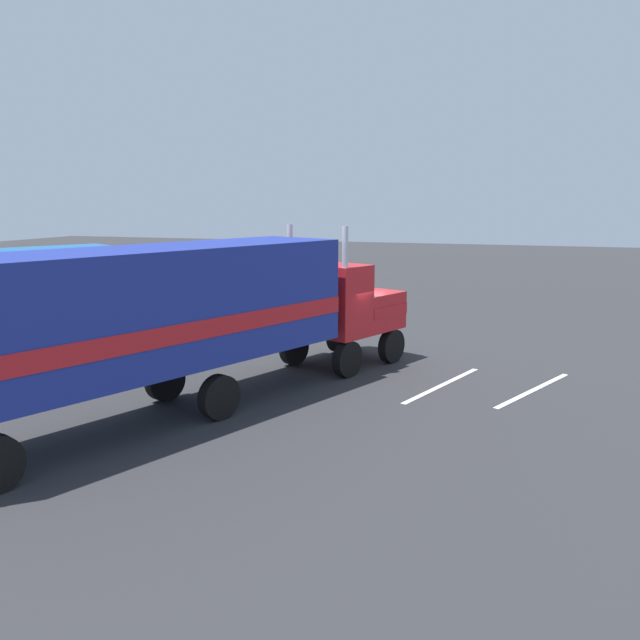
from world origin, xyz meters
The scene contains 5 objects.
ground_plane centered at (0.00, 0.00, 0.00)m, with size 120.00×120.00×0.00m, color #2D2D30.
lane_stripe_near centered at (-1.37, -3.50, 0.01)m, with size 4.40×0.16×0.01m, color silver.
lane_stripe_mid centered at (-1.05, -5.99, 0.01)m, with size 4.40×0.16×0.01m, color silver.
semi_truck centered at (-5.41, 2.24, 2.52)m, with size 14.00×7.85×4.50m.
person_bystander centered at (-3.17, 4.76, 0.89)m, with size 0.46×0.46×1.63m.
Camera 1 is at (-19.01, -5.64, 5.21)m, focal length 35.38 mm.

